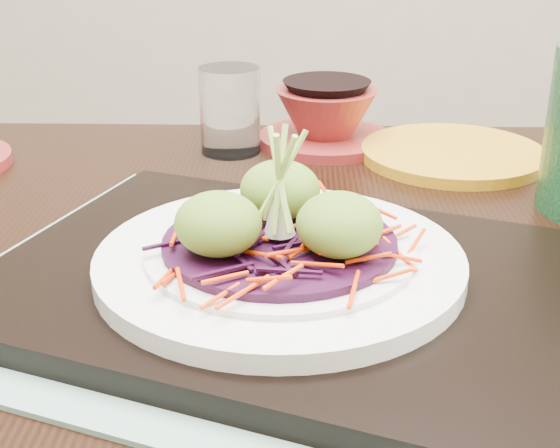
{
  "coord_description": "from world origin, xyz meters",
  "views": [
    {
      "loc": [
        0.07,
        -0.68,
        1.05
      ],
      "look_at": [
        0.06,
        -0.12,
        0.81
      ],
      "focal_mm": 50.0,
      "sensor_mm": 36.0,
      "label": 1
    }
  ],
  "objects_px": {
    "dining_table": "(251,352)",
    "water_glass": "(230,110)",
    "serving_tray": "(280,282)",
    "yellow_plate": "(453,154)",
    "white_plate": "(280,260)",
    "terracotta_bowl_set": "(326,120)"
  },
  "relations": [
    {
      "from": "dining_table",
      "to": "terracotta_bowl_set",
      "type": "bearing_deg",
      "value": 76.88
    },
    {
      "from": "dining_table",
      "to": "serving_tray",
      "type": "relative_size",
      "value": 2.8
    },
    {
      "from": "serving_tray",
      "to": "yellow_plate",
      "type": "height_order",
      "value": "serving_tray"
    },
    {
      "from": "dining_table",
      "to": "water_glass",
      "type": "bearing_deg",
      "value": 98.03
    },
    {
      "from": "serving_tray",
      "to": "water_glass",
      "type": "height_order",
      "value": "water_glass"
    },
    {
      "from": "dining_table",
      "to": "serving_tray",
      "type": "distance_m",
      "value": 0.14
    },
    {
      "from": "terracotta_bowl_set",
      "to": "dining_table",
      "type": "bearing_deg",
      "value": -103.8
    },
    {
      "from": "white_plate",
      "to": "terracotta_bowl_set",
      "type": "height_order",
      "value": "terracotta_bowl_set"
    },
    {
      "from": "white_plate",
      "to": "water_glass",
      "type": "height_order",
      "value": "water_glass"
    },
    {
      "from": "terracotta_bowl_set",
      "to": "yellow_plate",
      "type": "height_order",
      "value": "terracotta_bowl_set"
    },
    {
      "from": "serving_tray",
      "to": "yellow_plate",
      "type": "xyz_separation_m",
      "value": [
        0.2,
        0.34,
        -0.01
      ]
    },
    {
      "from": "dining_table",
      "to": "yellow_plate",
      "type": "xyz_separation_m",
      "value": [
        0.23,
        0.26,
        0.11
      ]
    },
    {
      "from": "yellow_plate",
      "to": "terracotta_bowl_set",
      "type": "bearing_deg",
      "value": 159.39
    },
    {
      "from": "dining_table",
      "to": "yellow_plate",
      "type": "bearing_deg",
      "value": 50.06
    },
    {
      "from": "water_glass",
      "to": "yellow_plate",
      "type": "height_order",
      "value": "water_glass"
    },
    {
      "from": "dining_table",
      "to": "water_glass",
      "type": "distance_m",
      "value": 0.33
    },
    {
      "from": "terracotta_bowl_set",
      "to": "yellow_plate",
      "type": "bearing_deg",
      "value": -20.61
    },
    {
      "from": "serving_tray",
      "to": "water_glass",
      "type": "xyz_separation_m",
      "value": [
        -0.06,
        0.36,
        0.04
      ]
    },
    {
      "from": "dining_table",
      "to": "yellow_plate",
      "type": "distance_m",
      "value": 0.36
    },
    {
      "from": "dining_table",
      "to": "water_glass",
      "type": "relative_size",
      "value": 11.88
    },
    {
      "from": "serving_tray",
      "to": "yellow_plate",
      "type": "relative_size",
      "value": 2.02
    },
    {
      "from": "terracotta_bowl_set",
      "to": "serving_tray",
      "type": "bearing_deg",
      "value": -97.35
    }
  ]
}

